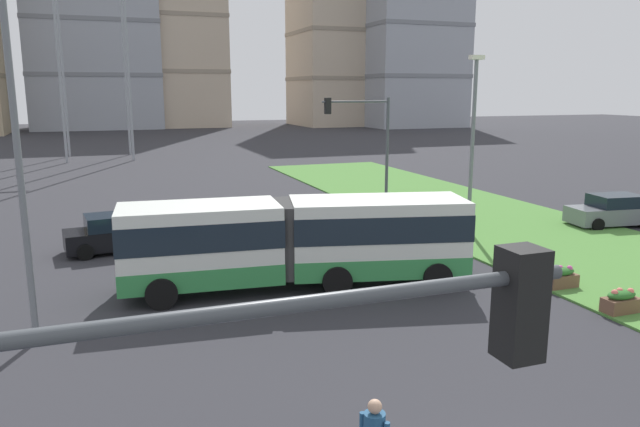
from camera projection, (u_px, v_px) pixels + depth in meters
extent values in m
cube|color=silver|center=(378.00, 235.00, 20.88)|extent=(6.42, 3.82, 2.55)
cube|color=#338C47|center=(377.00, 260.00, 21.07)|extent=(6.44, 3.84, 0.70)
cube|color=#19232D|center=(378.00, 223.00, 20.80)|extent=(6.46, 3.87, 0.90)
cube|color=silver|center=(200.00, 243.00, 19.76)|extent=(5.41, 2.96, 2.55)
cube|color=#338C47|center=(201.00, 270.00, 19.95)|extent=(5.43, 2.98, 0.70)
cube|color=#19232D|center=(199.00, 230.00, 19.68)|extent=(5.45, 3.01, 0.90)
cylinder|color=#383838|center=(292.00, 237.00, 20.54)|extent=(2.40, 2.40, 2.45)
cylinder|color=black|center=(417.00, 257.00, 22.55)|extent=(1.04, 0.50, 1.00)
cylinder|color=black|center=(437.00, 278.00, 20.12)|extent=(1.04, 0.50, 1.00)
cylinder|color=black|center=(327.00, 260.00, 22.16)|extent=(1.04, 0.50, 1.00)
cylinder|color=black|center=(337.00, 281.00, 19.73)|extent=(1.04, 0.50, 1.00)
cylinder|color=black|center=(161.00, 271.00, 20.87)|extent=(1.02, 0.37, 1.00)
cylinder|color=black|center=(161.00, 294.00, 18.50)|extent=(1.02, 0.37, 1.00)
sphere|color=#F9EFC6|center=(452.00, 251.00, 22.29)|extent=(0.24, 0.24, 0.24)
sphere|color=#F9EFC6|center=(469.00, 265.00, 20.54)|extent=(0.24, 0.24, 0.24)
cube|color=slate|center=(612.00, 214.00, 29.99)|extent=(4.59, 2.34, 0.80)
cube|color=black|center=(616.00, 201.00, 29.88)|extent=(2.57, 1.97, 0.60)
cylinder|color=black|center=(598.00, 225.00, 28.86)|extent=(0.66, 0.30, 0.64)
cylinder|color=black|center=(574.00, 217.00, 30.58)|extent=(0.66, 0.30, 0.64)
cylinder|color=black|center=(625.00, 215.00, 31.23)|extent=(0.66, 0.30, 0.64)
cube|color=black|center=(120.00, 237.00, 25.35)|extent=(4.58, 2.31, 0.80)
cube|color=black|center=(115.00, 221.00, 25.14)|extent=(2.56, 1.95, 0.60)
cylinder|color=black|center=(152.00, 235.00, 26.85)|extent=(0.66, 0.29, 0.64)
cylinder|color=black|center=(161.00, 244.00, 25.28)|extent=(0.66, 0.29, 0.64)
cylinder|color=black|center=(81.00, 242.00, 25.53)|extent=(0.66, 0.29, 0.64)
cylinder|color=black|center=(85.00, 252.00, 23.95)|extent=(0.66, 0.29, 0.64)
sphere|color=tan|center=(375.00, 407.00, 9.73)|extent=(0.24, 0.24, 0.24)
cube|color=brown|center=(620.00, 305.00, 18.12)|extent=(1.10, 0.56, 0.44)
ellipsoid|color=#2D6B28|center=(622.00, 295.00, 18.05)|extent=(0.99, 0.50, 0.28)
sphere|color=#EF7566|center=(615.00, 293.00, 17.94)|extent=(0.20, 0.20, 0.20)
sphere|color=#EF7566|center=(620.00, 291.00, 18.11)|extent=(0.20, 0.20, 0.20)
sphere|color=#EF7566|center=(631.00, 291.00, 18.07)|extent=(0.20, 0.20, 0.20)
cube|color=brown|center=(561.00, 280.00, 20.45)|extent=(1.10, 0.56, 0.44)
ellipsoid|color=#2D6B28|center=(562.00, 272.00, 20.38)|extent=(0.99, 0.50, 0.28)
sphere|color=#D14C99|center=(555.00, 270.00, 20.27)|extent=(0.20, 0.20, 0.20)
sphere|color=#D14C99|center=(560.00, 268.00, 20.44)|extent=(0.20, 0.20, 0.20)
sphere|color=#D14C99|center=(570.00, 268.00, 20.40)|extent=(0.20, 0.20, 0.20)
cylinder|color=#474C51|center=(289.00, 306.00, 3.53)|extent=(3.94, 0.10, 0.10)
cube|color=black|center=(520.00, 304.00, 4.14)|extent=(0.28, 0.28, 0.80)
sphere|color=red|center=(523.00, 269.00, 4.09)|extent=(0.16, 0.16, 0.16)
sphere|color=yellow|center=(520.00, 305.00, 4.14)|extent=(0.16, 0.16, 0.16)
sphere|color=green|center=(518.00, 341.00, 4.19)|extent=(0.16, 0.16, 0.16)
cylinder|color=#474C51|center=(387.00, 159.00, 31.38)|extent=(0.16, 0.16, 6.32)
cylinder|color=#474C51|center=(356.00, 102.00, 30.18)|extent=(3.63, 0.10, 0.10)
cube|color=black|center=(328.00, 106.00, 29.71)|extent=(0.28, 0.28, 0.80)
sphere|color=red|center=(328.00, 101.00, 29.66)|extent=(0.16, 0.16, 0.16)
sphere|color=yellow|center=(328.00, 106.00, 29.71)|extent=(0.16, 0.16, 0.16)
sphere|color=green|center=(328.00, 111.00, 29.76)|extent=(0.16, 0.16, 0.16)
cylinder|color=slate|center=(18.00, 159.00, 15.23)|extent=(0.18, 0.18, 9.90)
cylinder|color=slate|center=(472.00, 148.00, 28.05)|extent=(0.18, 0.18, 8.04)
cube|color=white|center=(477.00, 57.00, 27.23)|extent=(0.70, 0.28, 0.20)
cube|color=#9EA3AD|center=(92.00, 25.00, 105.81)|extent=(21.74, 16.73, 35.97)
cube|color=gray|center=(96.00, 75.00, 107.54)|extent=(21.94, 16.93, 0.70)
cube|color=gray|center=(92.00, 23.00, 105.74)|extent=(21.94, 16.93, 0.70)
cube|color=gray|center=(171.00, 72.00, 113.23)|extent=(19.44, 17.73, 0.70)
cube|color=gray|center=(168.00, 18.00, 111.27)|extent=(19.44, 17.73, 0.70)
cube|color=gray|center=(338.00, 79.00, 117.49)|extent=(16.59, 16.83, 0.70)
cube|color=gray|center=(338.00, 33.00, 115.76)|extent=(16.59, 16.83, 0.70)
cube|color=#9EA3AD|center=(412.00, 29.00, 110.66)|extent=(17.55, 14.49, 35.73)
cube|color=gray|center=(410.00, 76.00, 112.38)|extent=(17.75, 14.69, 0.70)
cube|color=gray|center=(412.00, 27.00, 110.59)|extent=(17.75, 14.69, 0.70)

